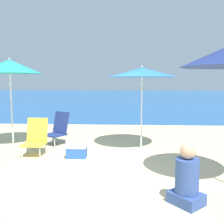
# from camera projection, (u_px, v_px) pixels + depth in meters

# --- Properties ---
(ground_plane) EXTENTS (60.00, 60.00, 0.00)m
(ground_plane) POSITION_uv_depth(u_px,v_px,m) (80.00, 176.00, 4.45)
(ground_plane) COLOR #D1BA89
(sea_water) EXTENTS (60.00, 40.00, 0.01)m
(sea_water) POSITION_uv_depth(u_px,v_px,m) (119.00, 96.00, 29.61)
(sea_water) COLOR #1E5699
(sea_water) RESTS_ON ground
(beach_umbrella_blue) EXTENTS (1.67, 1.67, 2.06)m
(beach_umbrella_blue) POSITION_uv_depth(u_px,v_px,m) (142.00, 72.00, 6.09)
(beach_umbrella_blue) COLOR white
(beach_umbrella_blue) RESTS_ON ground
(beach_umbrella_teal) EXTENTS (1.61, 1.61, 2.28)m
(beach_umbrella_teal) POSITION_uv_depth(u_px,v_px,m) (10.00, 67.00, 6.38)
(beach_umbrella_teal) COLOR white
(beach_umbrella_teal) RESTS_ON ground
(beach_chair_navy) EXTENTS (0.72, 0.74, 0.86)m
(beach_chair_navy) POSITION_uv_depth(u_px,v_px,m) (58.00, 128.00, 6.73)
(beach_chair_navy) COLOR silver
(beach_chair_navy) RESTS_ON ground
(beach_chair_yellow) EXTENTS (0.49, 0.54, 0.84)m
(beach_chair_yellow) POSITION_uv_depth(u_px,v_px,m) (36.00, 136.00, 5.72)
(beach_chair_yellow) COLOR silver
(beach_chair_yellow) RESTS_ON ground
(person_seated_near) EXTENTS (0.54, 0.55, 0.86)m
(person_seated_near) POSITION_uv_depth(u_px,v_px,m) (187.00, 179.00, 3.40)
(person_seated_near) COLOR #334C8C
(person_seated_near) RESTS_ON ground
(cooler_box) EXTENTS (0.44, 0.31, 0.29)m
(cooler_box) POSITION_uv_depth(u_px,v_px,m) (77.00, 151.00, 5.54)
(cooler_box) COLOR #2859B2
(cooler_box) RESTS_ON ground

